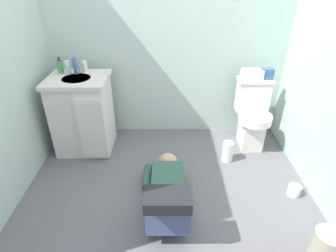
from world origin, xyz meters
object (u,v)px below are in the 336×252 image
Objects in this scene: tissue_box at (251,74)px; soap_dispenser at (59,67)px; bottle_white at (84,67)px; bottle_blue at (74,66)px; toiletry_bag at (266,74)px; vanity_cabinet at (82,114)px; bottle_clear at (67,68)px; trash_can at (324,247)px; toilet_paper_roll at (293,190)px; paper_towel_roll at (227,151)px; person_plumber at (166,194)px; toilet at (251,115)px; faucet at (79,68)px.

soap_dispenser is at bearing -179.17° from tissue_box.
bottle_blue is at bearing -149.31° from bottle_white.
bottle_white reaches higher than toiletry_bag.
soap_dispenser reaches higher than bottle_white.
vanity_cabinet is 0.49m from bottle_clear.
trash_can is at bearing -88.63° from toiletry_bag.
toilet_paper_roll is at bearing -22.10° from bottle_clear.
soap_dispenser is (-1.97, -0.03, 0.09)m from tissue_box.
paper_towel_roll is at bearing 134.68° from toilet_paper_roll.
bottle_clear is 2.45m from toilet_paper_roll.
tissue_box is at bearing 51.03° from person_plumber.
vanity_cabinet is 0.49m from bottle_white.
bottle_white is at bearing 164.29° from paper_towel_roll.
bottle_clear is (-1.00, 1.03, 0.71)m from person_plumber.
soap_dispenser is 1.00× the size of bottle_blue.
toilet is at bearing -1.10° from bottle_clear.
trash_can is (1.07, -0.47, -0.04)m from person_plumber.
vanity_cabinet is 5.92× the size of bottle_clear.
toiletry_bag is (0.11, 0.09, 0.44)m from toilet.
paper_towel_roll is at bearing -9.56° from vanity_cabinet.
vanity_cabinet is 0.50m from bottle_blue.
trash_can is at bearing -38.25° from faucet.
tissue_box is (-0.05, 0.09, 0.43)m from toilet.
faucet is at bearing -164.27° from bottle_white.
toiletry_bag is 0.75× the size of soap_dispenser.
toilet_paper_roll is at bearing -83.96° from toiletry_bag.
person_plumber is 0.92m from paper_towel_roll.
bottle_white is 0.43× the size of trash_can.
faucet is at bearing -179.72° from tissue_box.
trash_can is at bearing -23.65° from person_plumber.
faucet is 0.09× the size of person_plumber.
toiletry_bag is at bearing 0.78° from soap_dispenser.
soap_dispenser is 0.76× the size of paper_towel_roll.
bottle_white is at bearing 176.94° from toilet.
faucet is at bearing 141.75° from trash_can.
tissue_box is 2.00× the size of toilet_paper_roll.
bottle_white is (-0.85, 1.09, 0.70)m from person_plumber.
toiletry_bag is (1.03, 1.09, 0.63)m from person_plumber.
trash_can is (1.92, -1.56, -0.74)m from bottle_white.
person_plumber is at bearing -133.43° from toiletry_bag.
person_plumber is (0.90, -1.08, -0.69)m from faucet.
toilet_paper_roll is (0.25, -0.92, -0.75)m from tissue_box.
bottle_blue reaches higher than faucet.
tissue_box is at bearing 1.37° from bottle_blue.
paper_towel_roll is (0.63, 0.68, -0.07)m from person_plumber.
bottle_blue is at bearing 142.86° from trash_can.
toiletry_bag is 2.12m from soap_dispenser.
bottle_blue is at bearing 8.08° from bottle_clear.
paper_towel_roll reaches higher than toilet_paper_roll.
toilet is 0.91× the size of vanity_cabinet.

